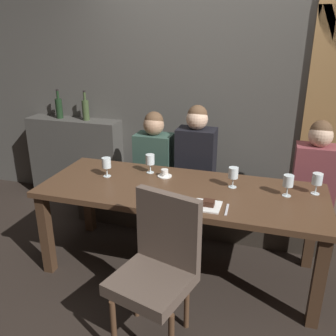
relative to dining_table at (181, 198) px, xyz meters
name	(u,v)px	position (x,y,z in m)	size (l,w,h in m)	color
ground	(180,267)	(0.00, 0.00, -0.65)	(9.00, 9.00, 0.00)	black
back_wall_tiled	(213,72)	(0.00, 1.22, 0.85)	(6.00, 0.12, 3.00)	#4C4944
back_counter	(77,158)	(-1.55, 1.04, -0.18)	(1.10, 0.28, 0.95)	#413E3A
dining_table	(181,198)	(0.00, 0.00, 0.00)	(2.20, 0.84, 0.74)	#412B1C
banquette_bench	(198,207)	(0.00, 0.70, -0.42)	(2.50, 0.44, 0.45)	#312A23
chair_near_side	(158,262)	(0.05, -0.72, -0.09)	(0.54, 0.54, 0.98)	#4C3321
diner_redhead	(154,150)	(-0.46, 0.69, 0.14)	(0.36, 0.24, 0.72)	#2D473D
diner_bearded	(196,150)	(-0.04, 0.69, 0.18)	(0.36, 0.24, 0.81)	black
diner_far_end	(316,165)	(1.03, 0.69, 0.15)	(0.36, 0.24, 0.74)	brown
wine_bottle_dark_red	(59,108)	(-1.71, 1.03, 0.42)	(0.08, 0.08, 0.33)	black
wine_bottle_pale_label	(86,109)	(-1.38, 1.04, 0.42)	(0.08, 0.08, 0.33)	#384728
wine_glass_center_back	(317,179)	(0.99, 0.19, 0.20)	(0.08, 0.08, 0.16)	silver
wine_glass_end_left	(106,163)	(-0.66, 0.05, 0.20)	(0.08, 0.08, 0.16)	silver
wine_glass_end_right	(150,160)	(-0.34, 0.24, 0.20)	(0.08, 0.08, 0.16)	silver
wine_glass_near_left	(288,182)	(0.79, 0.09, 0.20)	(0.08, 0.08, 0.16)	silver
wine_glass_near_right	(233,173)	(0.38, 0.14, 0.20)	(0.08, 0.08, 0.16)	silver
espresso_cup	(165,174)	(-0.19, 0.19, 0.11)	(0.12, 0.12, 0.06)	white
dessert_plate	(208,205)	(0.26, -0.25, 0.10)	(0.19, 0.19, 0.05)	white
fork_on_table	(227,210)	(0.40, -0.26, 0.09)	(0.02, 0.17, 0.01)	silver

